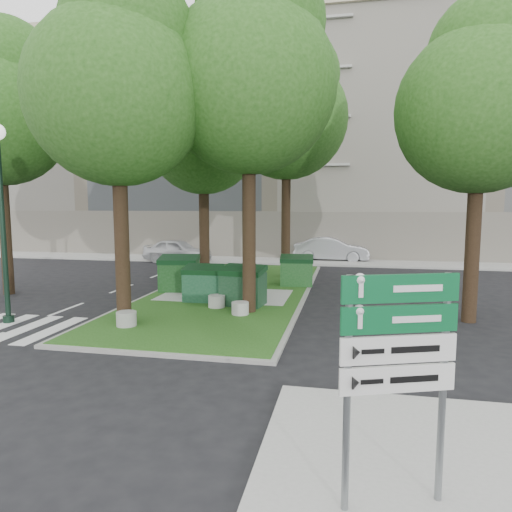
% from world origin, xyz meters
% --- Properties ---
extents(ground, '(120.00, 120.00, 0.00)m').
position_xyz_m(ground, '(0.00, 0.00, 0.00)').
color(ground, black).
rests_on(ground, ground).
extents(median_island, '(6.00, 16.00, 0.12)m').
position_xyz_m(median_island, '(0.50, 8.00, 0.06)').
color(median_island, '#204E16').
rests_on(median_island, ground).
extents(median_kerb, '(6.30, 16.30, 0.10)m').
position_xyz_m(median_kerb, '(0.50, 8.00, 0.05)').
color(median_kerb, gray).
rests_on(median_kerb, ground).
extents(sidewalk_corner, '(5.00, 4.00, 0.12)m').
position_xyz_m(sidewalk_corner, '(6.50, -3.50, 0.06)').
color(sidewalk_corner, '#999993').
rests_on(sidewalk_corner, ground).
extents(building_sidewalk, '(42.00, 3.00, 0.12)m').
position_xyz_m(building_sidewalk, '(0.00, 18.50, 0.06)').
color(building_sidewalk, '#999993').
rests_on(building_sidewalk, ground).
extents(zebra_crossing, '(5.00, 3.00, 0.01)m').
position_xyz_m(zebra_crossing, '(-3.75, 1.50, 0.01)').
color(zebra_crossing, silver).
rests_on(zebra_crossing, ground).
extents(apartment_building, '(41.00, 12.00, 16.00)m').
position_xyz_m(apartment_building, '(0.00, 26.00, 8.00)').
color(apartment_building, '#BEB48F').
rests_on(apartment_building, ground).
extents(tree_median_near_left, '(5.20, 5.20, 10.53)m').
position_xyz_m(tree_median_near_left, '(-1.41, 2.56, 7.32)').
color(tree_median_near_left, black).
rests_on(tree_median_near_left, ground).
extents(tree_median_near_right, '(5.60, 5.60, 11.46)m').
position_xyz_m(tree_median_near_right, '(2.09, 4.56, 7.99)').
color(tree_median_near_right, black).
rests_on(tree_median_near_right, ground).
extents(tree_median_mid, '(4.80, 4.80, 9.99)m').
position_xyz_m(tree_median_mid, '(-0.91, 9.06, 6.98)').
color(tree_median_mid, black).
rests_on(tree_median_mid, ground).
extents(tree_median_far, '(5.80, 5.80, 11.93)m').
position_xyz_m(tree_median_far, '(2.29, 12.06, 8.32)').
color(tree_median_far, black).
rests_on(tree_median_far, ground).
extents(tree_street_left, '(5.40, 5.40, 11.00)m').
position_xyz_m(tree_street_left, '(-8.41, 6.06, 7.65)').
color(tree_street_left, black).
rests_on(tree_street_left, ground).
extents(tree_street_right, '(5.00, 5.00, 10.06)m').
position_xyz_m(tree_street_right, '(9.09, 5.06, 6.98)').
color(tree_street_right, black).
rests_on(tree_street_right, ground).
extents(dumpster_a, '(1.75, 1.35, 1.48)m').
position_xyz_m(dumpster_a, '(-1.63, 7.49, 0.83)').
color(dumpster_a, '#103A11').
rests_on(dumpster_a, median_island).
extents(dumpster_b, '(1.48, 1.07, 1.34)m').
position_xyz_m(dumpster_b, '(-0.03, 5.84, 0.76)').
color(dumpster_b, '#134227').
rests_on(dumpster_b, median_island).
extents(dumpster_c, '(1.67, 1.28, 1.42)m').
position_xyz_m(dumpster_c, '(1.57, 5.43, 0.80)').
color(dumpster_c, black).
rests_on(dumpster_c, median_island).
extents(dumpster_d, '(1.53, 1.14, 1.34)m').
position_xyz_m(dumpster_d, '(3.00, 9.75, 0.76)').
color(dumpster_d, '#154618').
rests_on(dumpster_d, median_island).
extents(bollard_left, '(0.59, 0.59, 0.42)m').
position_xyz_m(bollard_left, '(-1.17, 2.01, 0.33)').
color(bollard_left, gray).
rests_on(bollard_left, median_island).
extents(bollard_right, '(0.56, 0.56, 0.40)m').
position_xyz_m(bollard_right, '(1.80, 4.04, 0.32)').
color(bollard_right, '#9F9F9A').
rests_on(bollard_right, median_island).
extents(bollard_mid, '(0.59, 0.59, 0.42)m').
position_xyz_m(bollard_mid, '(0.75, 4.89, 0.33)').
color(bollard_mid, '#AFAFAA').
rests_on(bollard_mid, median_island).
extents(litter_bin, '(0.38, 0.38, 0.66)m').
position_xyz_m(litter_bin, '(3.15, 9.58, 0.45)').
color(litter_bin, gold).
rests_on(litter_bin, median_island).
extents(street_lamp, '(0.49, 0.49, 6.10)m').
position_xyz_m(street_lamp, '(-5.21, 2.03, 3.84)').
color(street_lamp, black).
rests_on(street_lamp, ground).
extents(directional_sign, '(1.33, 0.52, 2.81)m').
position_xyz_m(directional_sign, '(5.80, -4.81, 1.98)').
color(directional_sign, slate).
rests_on(directional_sign, sidewalk_corner).
extents(car_white, '(4.51, 2.19, 1.48)m').
position_xyz_m(car_white, '(-5.42, 17.10, 0.74)').
color(car_white, silver).
rests_on(car_white, ground).
extents(car_silver, '(4.77, 1.67, 1.57)m').
position_xyz_m(car_silver, '(4.16, 19.50, 0.79)').
color(car_silver, '#9D9EA4').
rests_on(car_silver, ground).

